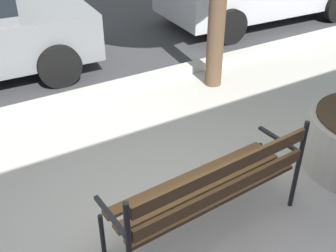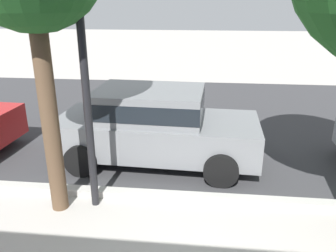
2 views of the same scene
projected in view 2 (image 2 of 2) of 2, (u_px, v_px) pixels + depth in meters
street_surface at (213, 116)px, 10.03m from camera, size 60.00×9.00×0.01m
curb_stone at (217, 199)px, 5.71m from camera, size 60.00×0.20×0.12m
parked_car_grey at (154, 124)px, 6.94m from camera, size 4.17×2.06×1.56m
lamp_post at (83, 49)px, 4.80m from camera, size 0.32×0.32×3.90m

